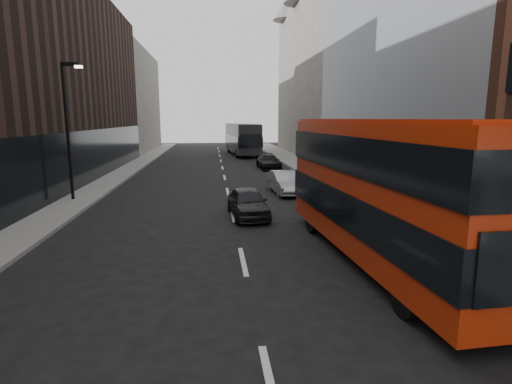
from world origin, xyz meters
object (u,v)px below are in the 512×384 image
object	(u,v)px
red_bus	(383,185)
grey_bus	(242,138)
street_lamp	(68,122)
car_c	(269,162)
car_a	(248,202)
car_b	(285,182)

from	to	relation	value
red_bus	grey_bus	world-z (taller)	red_bus
street_lamp	car_c	bearing A→B (deg)	46.51
car_a	car_c	size ratio (longest dim) A/B	0.90
red_bus	car_c	size ratio (longest dim) A/B	2.53
car_b	grey_bus	bearing A→B (deg)	87.19
car_a	car_b	bearing A→B (deg)	58.90
car_b	car_c	size ratio (longest dim) A/B	0.93
car_a	car_b	distance (m)	6.04
street_lamp	car_b	xyz separation A→B (m)	(11.55, 1.13, -3.52)
street_lamp	car_c	world-z (taller)	street_lamp
street_lamp	grey_bus	world-z (taller)	street_lamp
car_a	street_lamp	bearing A→B (deg)	149.40
street_lamp	grey_bus	size ratio (longest dim) A/B	0.59
car_a	car_c	bearing A→B (deg)	74.08
street_lamp	car_b	bearing A→B (deg)	5.57
street_lamp	car_c	distance (m)	18.16
car_b	street_lamp	bearing A→B (deg)	-178.56
grey_bus	car_c	bearing A→B (deg)	-89.50
street_lamp	car_a	bearing A→B (deg)	-25.78
street_lamp	car_b	world-z (taller)	street_lamp
red_bus	grey_bus	size ratio (longest dim) A/B	0.92
red_bus	car_a	world-z (taller)	red_bus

